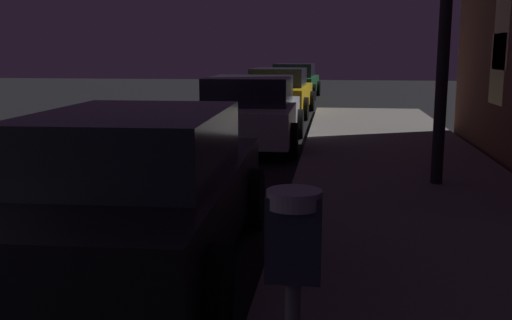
# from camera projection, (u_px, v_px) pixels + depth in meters

# --- Properties ---
(parking_meter) EXTENTS (0.19, 0.19, 1.32)m
(parking_meter) POSITION_uv_depth(u_px,v_px,m) (293.00, 279.00, 2.03)
(parking_meter) COLOR #59595B
(parking_meter) RESTS_ON sidewalk
(car_black) EXTENTS (2.07, 4.17, 1.43)m
(car_black) POSITION_uv_depth(u_px,v_px,m) (139.00, 190.00, 5.21)
(car_black) COLOR black
(car_black) RESTS_ON ground
(car_silver) EXTENTS (2.12, 4.17, 1.43)m
(car_silver) POSITION_uv_depth(u_px,v_px,m) (250.00, 112.00, 11.97)
(car_silver) COLOR #B7B7BF
(car_silver) RESTS_ON ground
(car_yellow_cab) EXTENTS (2.10, 4.41, 1.43)m
(car_yellow_cab) POSITION_uv_depth(u_px,v_px,m) (279.00, 92.00, 18.02)
(car_yellow_cab) COLOR gold
(car_yellow_cab) RESTS_ON ground
(car_green) EXTENTS (2.16, 4.31, 1.43)m
(car_green) POSITION_uv_depth(u_px,v_px,m) (294.00, 81.00, 24.78)
(car_green) COLOR #19592D
(car_green) RESTS_ON ground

